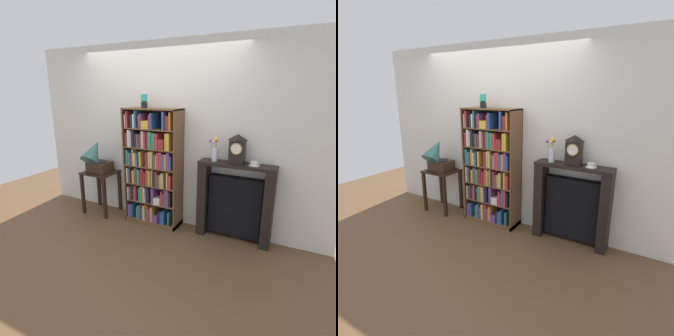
{
  "view_description": "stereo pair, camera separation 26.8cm",
  "coord_description": "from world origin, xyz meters",
  "views": [
    {
      "loc": [
        1.92,
        -3.21,
        1.93
      ],
      "look_at": [
        0.24,
        0.09,
        0.88
      ],
      "focal_mm": 29.07,
      "sensor_mm": 36.0,
      "label": 1
    },
    {
      "loc": [
        2.15,
        -3.08,
        1.93
      ],
      "look_at": [
        0.24,
        0.09,
        0.88
      ],
      "focal_mm": 29.07,
      "sensor_mm": 36.0,
      "label": 2
    }
  ],
  "objects": [
    {
      "name": "mantel_clock",
      "position": [
        1.19,
        0.13,
        1.24
      ],
      "size": [
        0.19,
        0.13,
        0.37
      ],
      "color": "black",
      "rests_on": "fireplace_mantel"
    },
    {
      "name": "flower_vase",
      "position": [
        0.9,
        0.13,
        1.2
      ],
      "size": [
        0.12,
        0.12,
        0.32
      ],
      "color": "silver",
      "rests_on": "fireplace_mantel"
    },
    {
      "name": "cup_stack",
      "position": [
        -0.11,
        0.07,
        1.8
      ],
      "size": [
        0.09,
        0.09,
        0.18
      ],
      "color": "black",
      "rests_on": "bookshelf"
    },
    {
      "name": "side_table_left",
      "position": [
        -0.95,
        0.03,
        0.5
      ],
      "size": [
        0.51,
        0.45,
        0.69
      ],
      "color": "black",
      "rests_on": "ground"
    },
    {
      "name": "bookshelf",
      "position": [
        -0.0,
        0.08,
        0.82
      ],
      "size": [
        0.83,
        0.32,
        1.71
      ],
      "color": "brown",
      "rests_on": "ground"
    },
    {
      "name": "teacup_with_saucer",
      "position": [
        1.41,
        0.13,
        1.08
      ],
      "size": [
        0.14,
        0.14,
        0.05
      ],
      "color": "white",
      "rests_on": "fireplace_mantel"
    },
    {
      "name": "gramophone",
      "position": [
        -0.95,
        -0.04,
        0.94
      ],
      "size": [
        0.35,
        0.48,
        0.58
      ],
      "color": "#382316",
      "rests_on": "side_table_left"
    },
    {
      "name": "wall_back",
      "position": [
        0.12,
        0.29,
        1.3
      ],
      "size": [
        4.56,
        0.08,
        2.6
      ],
      "primitive_type": "cube",
      "color": "silver",
      "rests_on": "ground"
    },
    {
      "name": "ground_plane",
      "position": [
        0.0,
        0.0,
        -0.01
      ],
      "size": [
        7.56,
        6.4,
        0.02
      ],
      "primitive_type": "cube",
      "color": "brown"
    },
    {
      "name": "fireplace_mantel",
      "position": [
        1.2,
        0.15,
        0.52
      ],
      "size": [
        0.97,
        0.25,
        1.05
      ],
      "color": "black",
      "rests_on": "ground"
    }
  ]
}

